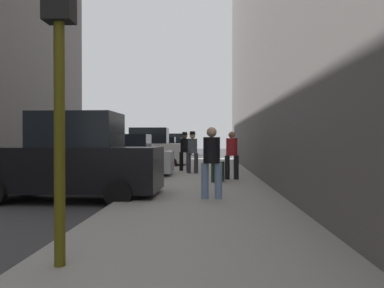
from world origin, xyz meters
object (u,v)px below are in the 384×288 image
parked_dark_green_sedan (160,150)px  parked_gray_coupe (169,148)px  fire_hydrant (170,164)px  traffic_light (59,31)px  parked_bronze_suv (175,145)px  parked_white_van (147,149)px  pedestrian_with_fedora (185,149)px  pedestrian_in_jeans (212,159)px  parked_black_suv (72,160)px  pedestrian_in_red_jacket (232,153)px  parked_silver_sedan (122,158)px  rolling_suitcase (218,172)px  pedestrian_with_beanie (192,150)px

parked_dark_green_sedan → parked_gray_coupe: 6.35m
fire_hydrant → traffic_light: traffic_light is taller
parked_bronze_suv → parked_white_van: bearing=-90.0°
pedestrian_with_fedora → pedestrian_in_jeans: (1.17, -8.22, -0.03)m
parked_bronze_suv → fire_hydrant: (1.80, -22.48, -0.54)m
parked_black_suv → parked_dark_green_sedan: size_ratio=1.09×
pedestrian_in_red_jacket → parked_silver_sedan: bearing=160.5°
parked_bronze_suv → parked_black_suv: bearing=-90.0°
parked_silver_sedan → parked_gray_coupe: bearing=90.0°
traffic_light → pedestrian_in_red_jacket: traffic_light is taller
parked_black_suv → parked_white_van: 11.64m
parked_black_suv → traffic_light: traffic_light is taller
parked_white_van → pedestrian_with_fedora: bearing=-58.3°
parked_white_van → pedestrian_in_jeans: parked_white_van is taller
parked_silver_sedan → traffic_light: (1.85, -10.86, 1.91)m
parked_white_van → rolling_suitcase: (3.82, -8.43, -0.54)m
traffic_light → parked_dark_green_sedan: bearing=94.7°
fire_hydrant → pedestrian_with_fedora: bearing=48.4°
parked_dark_green_sedan → parked_gray_coupe: (-0.00, 6.35, 0.00)m
parked_bronze_suv → traffic_light: size_ratio=1.28×
parked_white_van → pedestrian_with_fedora: parked_white_van is taller
parked_silver_sedan → parked_gray_coupe: same height
parked_black_suv → pedestrian_with_beanie: bearing=66.3°
parked_black_suv → pedestrian_in_red_jacket: parked_black_suv is taller
fire_hydrant → pedestrian_in_jeans: (1.77, -7.54, 0.61)m
pedestrian_in_jeans → rolling_suitcase: pedestrian_in_jeans is taller
pedestrian_in_jeans → rolling_suitcase: bearing=86.3°
parked_gray_coupe → parked_silver_sedan: bearing=-90.0°
parked_bronze_suv → parked_gray_coupe: bearing=-90.0°
parked_black_suv → pedestrian_with_fedora: bearing=72.7°
parked_black_suv → parked_gray_coupe: (0.00, 23.61, -0.18)m
pedestrian_in_red_jacket → pedestrian_in_jeans: bearing=-99.6°
fire_hydrant → pedestrian_in_jeans: bearing=-76.8°
parked_black_suv → rolling_suitcase: (3.82, 3.21, -0.54)m
parked_gray_coupe → traffic_light: (1.85, -28.95, 1.91)m
pedestrian_with_fedora → pedestrian_in_jeans: 8.31m
parked_dark_green_sedan → pedestrian_in_red_jacket: 13.98m
parked_bronze_suv → pedestrian_with_beanie: 23.28m
parked_white_van → parked_black_suv: bearing=-90.0°
parked_gray_coupe → fire_hydrant: parked_gray_coupe is taller
pedestrian_with_beanie → fire_hydrant: bearing=148.0°
rolling_suitcase → pedestrian_in_red_jacket: bearing=56.2°
parked_gray_coupe → pedestrian_in_jeans: (3.58, -24.09, 0.26)m
parked_silver_sedan → parked_dark_green_sedan: bearing=90.0°
parked_black_suv → rolling_suitcase: 5.02m
parked_white_van → pedestrian_with_fedora: (2.41, -3.90, 0.10)m
parked_dark_green_sedan → fire_hydrant: 10.37m
parked_black_suv → parked_dark_green_sedan: bearing=90.0°
parked_dark_green_sedan → traffic_light: bearing=-85.3°
pedestrian_in_red_jacket → pedestrian_in_jeans: 4.52m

